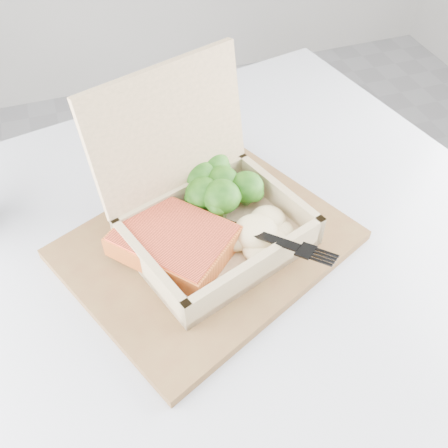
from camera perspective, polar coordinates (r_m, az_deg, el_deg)
name	(u,v)px	position (r m, az deg, el deg)	size (l,w,h in m)	color
cafe_table	(235,346)	(0.77, 1.21, -13.76)	(0.94, 0.94, 0.73)	black
serving_tray	(207,244)	(0.63, -1.93, -2.36)	(0.33, 0.26, 0.01)	brown
takeout_container	(202,202)	(0.60, -2.53, 2.56)	(0.25, 0.25, 0.19)	tan
salmon_fillet	(174,241)	(0.59, -5.72, -1.92)	(0.10, 0.13, 0.03)	#CF6628
broccoli_pile	(222,186)	(0.65, -0.22, 4.37)	(0.11, 0.11, 0.04)	#387E1C
mashed_potatoes	(256,232)	(0.60, 3.68, -0.91)	(0.09, 0.08, 0.03)	beige
plastic_fork	(244,227)	(0.59, 2.31, -0.34)	(0.10, 0.14, 0.03)	black
receipt	(152,161)	(0.76, -8.23, 7.13)	(0.08, 0.16, 0.00)	white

